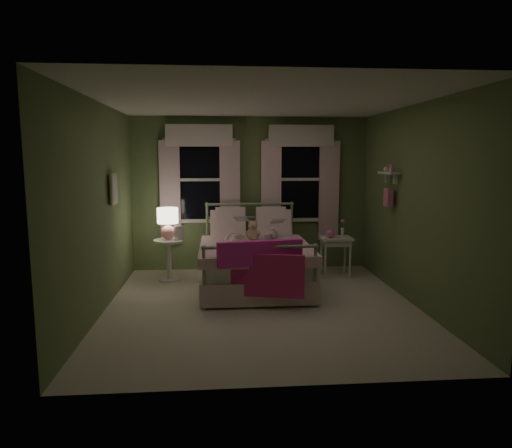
{
  "coord_description": "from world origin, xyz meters",
  "views": [
    {
      "loc": [
        -0.54,
        -5.68,
        1.91
      ],
      "look_at": [
        -0.03,
        0.59,
        1.0
      ],
      "focal_mm": 32.0,
      "sensor_mm": 36.0,
      "label": 1
    }
  ],
  "objects": [
    {
      "name": "pink_throw",
      "position": [
        -0.03,
        -0.09,
        0.61
      ],
      "size": [
        1.1,
        0.36,
        0.71
      ],
      "color": "#F02FB2",
      "rests_on": "bed"
    },
    {
      "name": "framed_picture",
      "position": [
        -1.95,
        0.6,
        1.5
      ],
      "size": [
        0.03,
        0.32,
        0.42
      ],
      "color": "beige",
      "rests_on": "room_shell"
    },
    {
      "name": "child_right",
      "position": [
        0.25,
        1.36,
        0.93
      ],
      "size": [
        0.42,
        0.37,
        0.72
      ],
      "primitive_type": "imported",
      "rotation": [
        0.0,
        0.0,
        2.81
      ],
      "color": "#F7D1DD",
      "rests_on": "bed"
    },
    {
      "name": "window_left",
      "position": [
        -0.85,
        2.03,
        1.62
      ],
      "size": [
        1.34,
        0.13,
        1.96
      ],
      "color": "black",
      "rests_on": "room_shell"
    },
    {
      "name": "book_nightstand",
      "position": [
        -1.23,
        1.32,
        0.66
      ],
      "size": [
        0.23,
        0.27,
        0.02
      ],
      "primitive_type": "imported",
      "rotation": [
        0.0,
        0.0,
        0.34
      ],
      "color": "beige",
      "rests_on": "nightstand_left"
    },
    {
      "name": "book_left",
      "position": [
        -0.31,
        1.11,
        0.96
      ],
      "size": [
        0.22,
        0.16,
        0.26
      ],
      "primitive_type": "imported",
      "rotation": [
        1.22,
        0.0,
        -0.23
      ],
      "color": "beige",
      "rests_on": "child_left"
    },
    {
      "name": "window_right",
      "position": [
        0.85,
        2.03,
        1.62
      ],
      "size": [
        1.34,
        0.13,
        1.96
      ],
      "color": "black",
      "rests_on": "room_shell"
    },
    {
      "name": "nightstand_left",
      "position": [
        -1.33,
        1.4,
        0.42
      ],
      "size": [
        0.46,
        0.46,
        0.65
      ],
      "color": "white",
      "rests_on": "ground"
    },
    {
      "name": "wall_shelf",
      "position": [
        1.9,
        0.7,
        1.52
      ],
      "size": [
        0.15,
        0.5,
        0.6
      ],
      "color": "white",
      "rests_on": "room_shell"
    },
    {
      "name": "teddy_bear",
      "position": [
        -0.03,
        1.2,
        0.79
      ],
      "size": [
        0.24,
        0.2,
        0.32
      ],
      "color": "tan",
      "rests_on": "bed"
    },
    {
      "name": "child_left",
      "position": [
        -0.31,
        1.36,
        0.98
      ],
      "size": [
        0.31,
        0.22,
        0.82
      ],
      "primitive_type": "imported",
      "rotation": [
        0.0,
        0.0,
        3.06
      ],
      "color": "#F7D1DD",
      "rests_on": "bed"
    },
    {
      "name": "bud_vase",
      "position": [
        1.45,
        1.47,
        0.79
      ],
      "size": [
        0.06,
        0.06,
        0.28
      ],
      "color": "white",
      "rests_on": "nightstand_right"
    },
    {
      "name": "pink_toy",
      "position": [
        1.23,
        1.42,
        0.71
      ],
      "size": [
        0.14,
        0.18,
        0.14
      ],
      "color": "pink",
      "rests_on": "nightstand_right"
    },
    {
      "name": "room_shell",
      "position": [
        0.0,
        0.0,
        1.3
      ],
      "size": [
        4.2,
        4.2,
        4.2
      ],
      "color": "beige",
      "rests_on": "ground"
    },
    {
      "name": "book_right",
      "position": [
        0.25,
        1.11,
        0.92
      ],
      "size": [
        0.21,
        0.13,
        0.26
      ],
      "primitive_type": "imported",
      "rotation": [
        1.22,
        0.0,
        0.09
      ],
      "color": "beige",
      "rests_on": "child_right"
    },
    {
      "name": "bed",
      "position": [
        -0.03,
        0.94,
        0.38
      ],
      "size": [
        1.58,
        2.04,
        1.18
      ],
      "color": "white",
      "rests_on": "ground"
    },
    {
      "name": "table_lamp",
      "position": [
        -1.33,
        1.4,
        0.95
      ],
      "size": [
        0.32,
        0.32,
        0.49
      ],
      "color": "#DA8C81",
      "rests_on": "nightstand_left"
    },
    {
      "name": "nightstand_right",
      "position": [
        1.33,
        1.42,
        0.55
      ],
      "size": [
        0.5,
        0.4,
        0.64
      ],
      "color": "white",
      "rests_on": "ground"
    }
  ]
}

